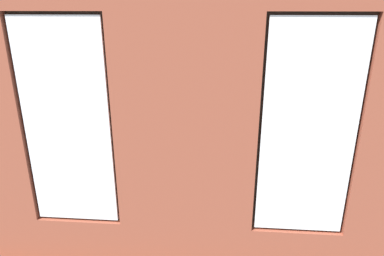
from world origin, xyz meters
name	(u,v)px	position (x,y,z in m)	size (l,w,h in m)	color
ground_plane	(199,173)	(0.00, 0.00, -0.05)	(6.46, 5.65, 0.10)	brown
brick_wall_with_windows	(185,119)	(0.00, 2.44, 1.78)	(5.86, 0.30, 3.57)	brown
white_wall_right	(24,72)	(2.88, 0.20, 1.79)	(0.10, 4.65, 3.57)	silver
couch_by_window	(204,211)	(-0.17, 1.79, 0.33)	(1.74, 0.87, 0.80)	black
couch_left	(336,169)	(-2.23, 0.42, 0.33)	(0.91, 1.86, 0.80)	black
coffee_table	(182,145)	(0.33, -0.23, 0.39)	(1.48, 0.77, 0.44)	#A87547
cup_ceramic	(173,138)	(0.51, -0.33, 0.48)	(0.07, 0.07, 0.08)	#33567F
table_plant_small	(205,135)	(-0.08, -0.37, 0.55)	(0.12, 0.12, 0.19)	beige
remote_black	(182,142)	(0.33, -0.23, 0.45)	(0.05, 0.17, 0.02)	black
remote_silver	(157,143)	(0.77, -0.12, 0.45)	(0.05, 0.17, 0.02)	#B2B2B7
media_console	(72,143)	(2.58, -0.54, 0.23)	(0.91, 0.42, 0.45)	black
tv_flatscreen	(68,114)	(2.58, -0.54, 0.83)	(1.14, 0.20, 0.75)	black
papasan_chair	(162,117)	(0.93, -1.64, 0.45)	(1.17, 1.17, 0.72)	olive
potted_plant_near_tv	(78,134)	(2.03, 0.36, 0.78)	(0.76, 0.71, 1.13)	brown
potted_plant_foreground_right	(105,96)	(2.26, -1.79, 0.89)	(1.15, 1.02, 1.42)	brown
potted_plant_between_couches	(311,196)	(-1.49, 1.74, 0.58)	(0.69, 0.69, 0.87)	gray
potted_plant_beside_window_right	(89,195)	(1.28, 1.89, 0.56)	(0.94, 0.87, 1.31)	gray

